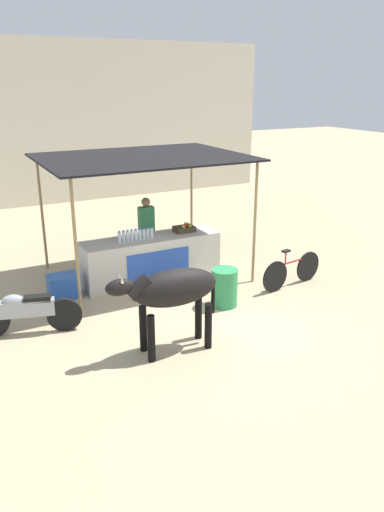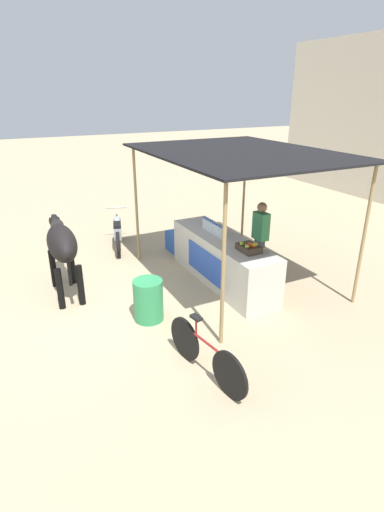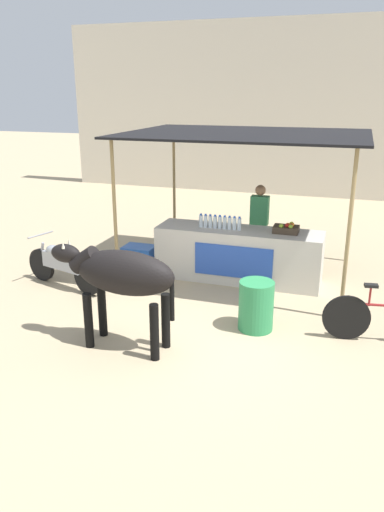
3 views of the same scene
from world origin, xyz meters
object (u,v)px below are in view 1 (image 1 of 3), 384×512
(fruit_crate, at_px, (185,228))
(vendor_behind_counter, at_px, (147,232))
(motorcycle_parked, at_px, (26,311))
(cooler_box, at_px, (64,286))
(stall_counter, at_px, (151,258))
(bicycle_leaning, at_px, (292,271))
(water_barrel, at_px, (224,287))
(cow, at_px, (172,291))

(fruit_crate, height_order, vendor_behind_counter, vendor_behind_counter)
(fruit_crate, xyz_separation_m, motorcycle_parked, (-3.70, -1.38, -0.61))
(cooler_box, bearing_deg, stall_counter, 2.86)
(stall_counter, xyz_separation_m, bicycle_leaning, (2.46, -1.73, -0.13))
(fruit_crate, xyz_separation_m, water_barrel, (-0.12, -1.94, -0.66))
(stall_counter, xyz_separation_m, cooler_box, (-1.94, -0.10, -0.24))
(cooler_box, xyz_separation_m, water_barrel, (2.66, -1.80, 0.13))
(fruit_crate, distance_m, bicycle_leaning, 2.51)
(water_barrel, bearing_deg, cooler_box, 145.91)
(stall_counter, bearing_deg, water_barrel, -69.33)
(vendor_behind_counter, bearing_deg, cow, -106.71)
(vendor_behind_counter, relative_size, cooler_box, 2.75)
(fruit_crate, relative_size, water_barrel, 0.59)
(fruit_crate, bearing_deg, bicycle_leaning, -47.61)
(motorcycle_parked, bearing_deg, stall_counter, 24.96)
(stall_counter, relative_size, bicycle_leaning, 1.82)
(cooler_box, xyz_separation_m, motorcycle_parked, (-0.92, -1.24, 0.19))
(cow, bearing_deg, motorcycle_parked, 140.18)
(fruit_crate, height_order, cow, cow)
(water_barrel, relative_size, motorcycle_parked, 0.42)
(fruit_crate, height_order, water_barrel, fruit_crate)
(cooler_box, bearing_deg, fruit_crate, 2.98)
(vendor_behind_counter, relative_size, bicycle_leaning, 1.00)
(water_barrel, bearing_deg, fruit_crate, 86.39)
(cow, distance_m, motorcycle_parked, 2.63)
(stall_counter, bearing_deg, fruit_crate, 3.26)
(stall_counter, height_order, bicycle_leaning, stall_counter)
(vendor_behind_counter, xyz_separation_m, water_barrel, (0.50, -2.65, -0.48))
(stall_counter, bearing_deg, bicycle_leaning, -35.14)
(vendor_behind_counter, distance_m, water_barrel, 2.74)
(stall_counter, xyz_separation_m, vendor_behind_counter, (0.22, 0.75, 0.37))
(cooler_box, distance_m, motorcycle_parked, 1.55)
(stall_counter, distance_m, fruit_crate, 1.01)
(stall_counter, height_order, vendor_behind_counter, vendor_behind_counter)
(cow, bearing_deg, cooler_box, 109.91)
(vendor_behind_counter, bearing_deg, water_barrel, -79.36)
(fruit_crate, bearing_deg, cooler_box, -177.02)
(cow, height_order, bicycle_leaning, cow)
(water_barrel, bearing_deg, bicycle_leaning, 5.26)
(bicycle_leaning, bearing_deg, cow, -159.80)
(bicycle_leaning, bearing_deg, water_barrel, -174.74)
(stall_counter, bearing_deg, cow, -106.86)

